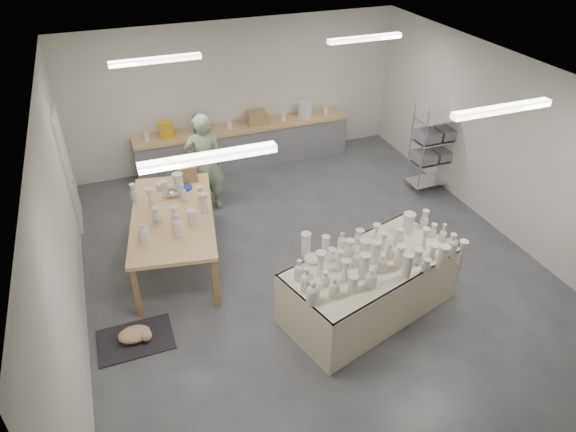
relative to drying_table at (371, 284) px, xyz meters
name	(u,v)px	position (x,y,z in m)	size (l,w,h in m)	color
room	(304,147)	(-0.46, 1.41, 1.57)	(8.00, 8.02, 3.00)	#424449
back_counter	(244,144)	(-0.36, 5.01, 0.00)	(4.60, 0.60, 1.24)	tan
wire_shelf	(435,146)	(2.85, 2.73, 0.44)	(0.88, 0.48, 1.80)	silver
drying_table	(371,284)	(0.00, 0.00, 0.00)	(2.72, 1.87, 1.25)	olive
work_table	(174,211)	(-2.33, 2.18, 0.44)	(1.65, 2.65, 1.29)	tan
rug	(136,339)	(-3.25, 0.59, -0.47)	(1.00, 0.70, 0.02)	black
cat	(136,334)	(-3.23, 0.57, -0.37)	(0.47, 0.36, 0.19)	white
potter	(204,163)	(-1.52, 3.57, 0.46)	(0.69, 0.45, 1.89)	#94A983
red_stool	(204,188)	(-1.52, 3.84, -0.22)	(0.37, 0.37, 0.29)	red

